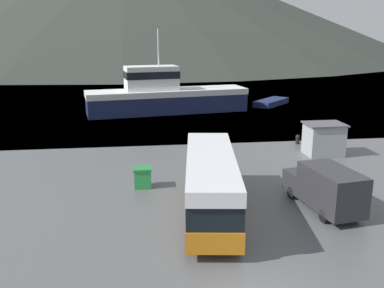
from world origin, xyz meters
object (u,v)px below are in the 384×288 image
(tour_bus, at_px, (211,182))
(dock_kiosk, at_px, (324,139))
(fishing_boat, at_px, (164,95))
(small_boat, at_px, (271,102))
(delivery_van, at_px, (325,187))
(storage_bin, at_px, (143,177))

(tour_bus, distance_m, dock_kiosk, 14.90)
(fishing_boat, height_order, small_boat, fishing_boat)
(delivery_van, xyz_separation_m, storage_bin, (-9.94, 4.88, -0.66))
(fishing_boat, bearing_deg, small_boat, 94.23)
(dock_kiosk, bearing_deg, delivery_van, -113.46)
(tour_bus, bearing_deg, delivery_van, 5.00)
(delivery_van, height_order, small_boat, delivery_van)
(storage_bin, bearing_deg, delivery_van, -26.14)
(fishing_boat, distance_m, small_boat, 15.07)
(tour_bus, xyz_separation_m, delivery_van, (6.36, -0.29, -0.52))
(delivery_van, xyz_separation_m, small_boat, (7.69, 34.04, -0.95))
(delivery_van, height_order, storage_bin, delivery_van)
(tour_bus, height_order, delivery_van, tour_bus)
(storage_bin, distance_m, dock_kiosk, 15.52)
(dock_kiosk, bearing_deg, small_boat, 82.38)
(delivery_van, distance_m, dock_kiosk, 11.39)
(small_boat, bearing_deg, dock_kiosk, 125.82)
(storage_bin, relative_size, dock_kiosk, 0.43)
(tour_bus, bearing_deg, dock_kiosk, 50.63)
(small_boat, bearing_deg, storage_bin, 102.30)
(delivery_van, relative_size, dock_kiosk, 1.90)
(delivery_van, bearing_deg, fishing_boat, 94.02)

